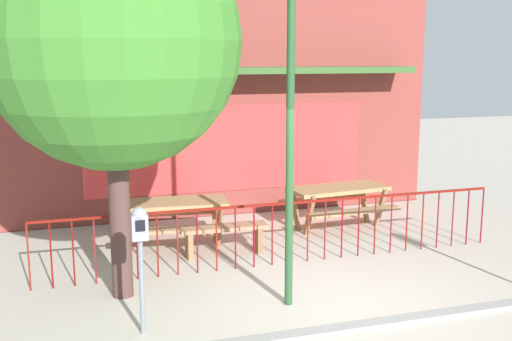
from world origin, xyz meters
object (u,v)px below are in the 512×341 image
at_px(street_lamp, 290,92).
at_px(street_tree, 113,42).
at_px(parking_meter_far, 140,237).
at_px(patio_bench, 224,234).
at_px(picnic_table_right, 338,196).
at_px(picnic_table_left, 172,211).

bearing_deg(street_lamp, street_tree, 155.24).
distance_m(parking_meter_far, street_lamp, 2.46).
bearing_deg(parking_meter_far, street_tree, 95.29).
relative_size(parking_meter_far, street_lamp, 0.36).
bearing_deg(street_tree, parking_meter_far, -84.71).
bearing_deg(patio_bench, parking_meter_far, -122.94).
bearing_deg(picnic_table_right, patio_bench, -159.70).
xyz_separation_m(parking_meter_far, street_tree, (-0.11, 1.22, 2.14)).
bearing_deg(picnic_table_right, street_tree, -152.65).
bearing_deg(patio_bench, street_tree, -144.06).
distance_m(patio_bench, street_tree, 3.61).
bearing_deg(parking_meter_far, picnic_table_right, 39.95).
distance_m(picnic_table_right, street_tree, 5.33).
bearing_deg(picnic_table_right, street_lamp, -124.62).
height_order(street_tree, street_lamp, street_tree).
height_order(picnic_table_right, street_tree, street_tree).
bearing_deg(picnic_table_left, picnic_table_right, 3.67).
xyz_separation_m(patio_bench, street_lamp, (0.30, -2.15, 2.35)).
xyz_separation_m(patio_bench, parking_meter_far, (-1.59, -2.45, 0.80)).
bearing_deg(street_tree, street_lamp, -24.76).
relative_size(picnic_table_left, street_lamp, 0.46).
bearing_deg(parking_meter_far, street_lamp, 8.93).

